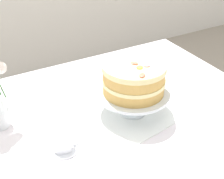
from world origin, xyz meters
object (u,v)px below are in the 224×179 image
(cake_stand, at_px, (133,95))
(layer_cake, at_px, (134,78))
(dining_table, at_px, (103,140))
(teacup, at_px, (63,143))

(cake_stand, distance_m, layer_cake, 0.08)
(dining_table, relative_size, layer_cake, 5.65)
(teacup, bearing_deg, layer_cake, 11.86)
(layer_cake, relative_size, teacup, 2.06)
(cake_stand, relative_size, teacup, 2.41)
(dining_table, relative_size, cake_stand, 4.83)
(dining_table, height_order, layer_cake, layer_cake)
(dining_table, distance_m, teacup, 0.24)
(layer_cake, height_order, teacup, layer_cake)
(dining_table, height_order, teacup, teacup)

